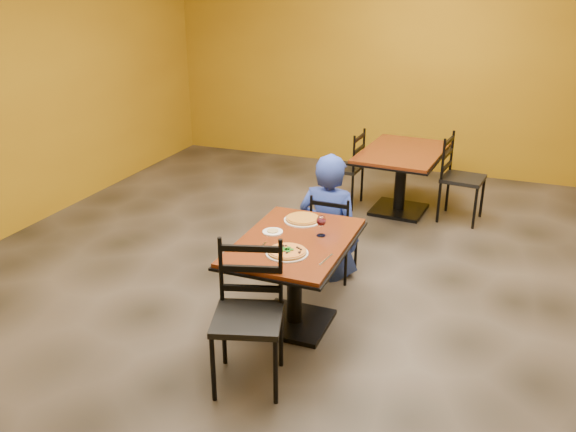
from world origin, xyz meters
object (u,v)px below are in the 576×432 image
at_px(plate_main, 287,253).
at_px(pizza_main, 287,251).
at_px(diner, 329,215).
at_px(chair_main_far, 334,234).
at_px(chair_second_left, 343,168).
at_px(chair_second_right, 463,179).
at_px(pizza_far, 303,218).
at_px(wine_glass, 321,225).
at_px(plate_far, 303,220).
at_px(table_second, 402,166).
at_px(chair_main_near, 248,320).
at_px(side_plate, 273,232).
at_px(table_main, 295,262).

height_order(plate_main, pizza_main, pizza_main).
bearing_deg(diner, chair_main_far, 157.72).
height_order(chair_second_left, chair_second_right, chair_second_right).
bearing_deg(chair_second_right, pizza_far, 162.88).
bearing_deg(wine_glass, chair_second_right, 72.82).
distance_m(chair_second_right, diner, 2.07).
bearing_deg(wine_glass, plate_far, 135.46).
xyz_separation_m(table_second, pizza_main, (-0.24, -3.03, 0.21)).
xyz_separation_m(chair_main_near, pizza_far, (-0.04, 1.18, 0.27)).
bearing_deg(plate_far, chair_main_far, 79.79).
bearing_deg(chair_main_far, side_plate, 75.09).
bearing_deg(pizza_far, chair_main_far, 79.79).
bearing_deg(chair_main_near, chair_main_far, 71.03).
relative_size(table_second, chair_second_left, 1.50).
xyz_separation_m(table_second, chair_main_near, (-0.30, -3.58, -0.06)).
bearing_deg(plate_far, chair_main_near, -87.92).
distance_m(table_main, chair_main_far, 0.96).
bearing_deg(plate_main, plate_far, 99.80).
xyz_separation_m(table_main, diner, (-0.03, 0.97, 0.03)).
distance_m(pizza_main, pizza_far, 0.64).
height_order(table_second, wine_glass, wine_glass).
height_order(table_main, pizza_main, pizza_main).
bearing_deg(table_second, chair_second_right, 0.00).
distance_m(plate_main, plate_far, 0.64).
xyz_separation_m(table_main, wine_glass, (0.16, 0.15, 0.28)).
xyz_separation_m(pizza_far, side_plate, (-0.14, -0.31, -0.02)).
height_order(chair_main_far, chair_second_right, chair_second_right).
distance_m(chair_second_right, side_plate, 2.97).
bearing_deg(chair_second_left, plate_main, 11.54).
relative_size(diner, pizza_main, 4.10).
distance_m(table_second, pizza_main, 3.05).
distance_m(chair_main_near, pizza_main, 0.62).
bearing_deg(plate_far, table_main, -79.22).
xyz_separation_m(side_plate, wine_glass, (0.37, 0.08, 0.08)).
distance_m(chair_main_near, wine_glass, 1.03).
bearing_deg(pizza_far, table_second, 81.76).
bearing_deg(chair_main_near, plate_far, 75.07).
xyz_separation_m(pizza_main, side_plate, (-0.25, 0.32, -0.02)).
xyz_separation_m(chair_main_far, chair_second_right, (0.95, 1.83, 0.08)).
distance_m(table_second, wine_glass, 2.65).
distance_m(diner, plate_far, 0.62).
bearing_deg(chair_main_far, table_second, -97.27).
distance_m(side_plate, wine_glass, 0.39).
relative_size(pizza_main, wine_glass, 1.58).
relative_size(chair_second_left, wine_glass, 5.12).
distance_m(chair_second_left, chair_second_right, 1.40).
height_order(side_plate, wine_glass, wine_glass).
distance_m(table_main, diner, 0.98).
relative_size(pizza_main, side_plate, 1.77).
relative_size(chair_main_near, plate_far, 3.23).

